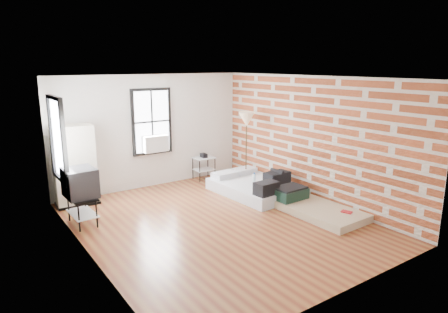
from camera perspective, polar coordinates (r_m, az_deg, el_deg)
ground at (r=7.96m, az=-0.72°, el=-9.39°), size 6.00×6.00×0.00m
room_shell at (r=7.89m, az=-0.84°, el=3.56°), size 5.02×6.02×2.80m
mattress_main at (r=9.63m, az=4.64°, el=-4.24°), size 1.62×2.13×0.66m
mattress_bare at (r=8.66m, az=12.29°, el=-6.90°), size 1.07×1.97×0.42m
wardrobe at (r=9.26m, az=-20.57°, el=-1.26°), size 0.92×0.56×1.77m
side_table at (r=10.68m, az=-2.90°, el=-0.76°), size 0.55×0.44×0.71m
floor_lamp at (r=10.04m, az=3.24°, el=4.87°), size 0.40×0.40×1.86m
tv_stand at (r=8.09m, az=-19.83°, el=-3.77°), size 0.58×0.81×1.12m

